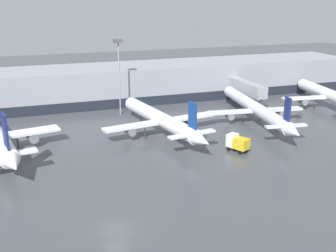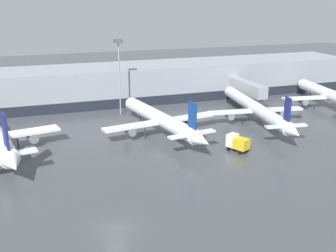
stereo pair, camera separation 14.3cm
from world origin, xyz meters
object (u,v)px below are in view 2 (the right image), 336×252
object	(u,v)px
parked_jet_0	(161,119)
apron_light_mast_0	(119,55)
service_truck_1	(238,142)
parked_jet_4	(256,108)
parked_jet_1	(329,95)

from	to	relation	value
parked_jet_0	apron_light_mast_0	distance (m)	20.65
service_truck_1	parked_jet_0	bearing A→B (deg)	10.96
service_truck_1	apron_light_mast_0	size ratio (longest dim) A/B	0.25
parked_jet_4	apron_light_mast_0	xyz separation A→B (m)	(-25.88, 16.06, 10.44)
parked_jet_0	parked_jet_4	xyz separation A→B (m)	(21.83, 1.30, -0.02)
parked_jet_4	apron_light_mast_0	distance (m)	32.20
parked_jet_4	service_truck_1	size ratio (longest dim) A/B	8.88
parked_jet_4	service_truck_1	bearing A→B (deg)	147.80
parked_jet_1	service_truck_1	size ratio (longest dim) A/B	7.35
parked_jet_4	parked_jet_1	bearing A→B (deg)	-70.74
service_truck_1	parked_jet_1	bearing A→B (deg)	-87.31
parked_jet_4	apron_light_mast_0	world-z (taller)	apron_light_mast_0
parked_jet_0	parked_jet_4	size ratio (longest dim) A/B	0.87
parked_jet_4	parked_jet_0	bearing A→B (deg)	100.95
parked_jet_1	parked_jet_4	world-z (taller)	parked_jet_1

